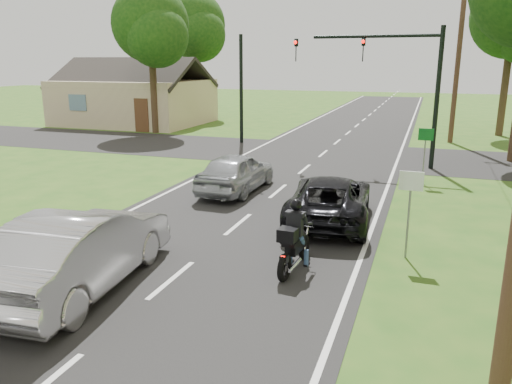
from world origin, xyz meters
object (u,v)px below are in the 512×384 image
utility_pole_far (459,51)px  sign_green (425,142)px  motorcycle_rider (294,243)px  sign_white (410,194)px  silver_sedan (80,250)px  dark_suv (330,198)px  silver_suv (236,172)px  traffic_signal (393,71)px

utility_pole_far → sign_green: utility_pole_far is taller
motorcycle_rider → sign_green: size_ratio=0.91×
sign_green → sign_white: bearing=-91.4°
utility_pole_far → sign_green: 11.63m
utility_pole_far → sign_green: (-1.30, -11.02, -3.49)m
motorcycle_rider → silver_sedan: (-3.90, -2.31, 0.19)m
dark_suv → silver_suv: (-3.84, 2.29, 0.04)m
dark_suv → utility_pole_far: 17.76m
motorcycle_rider → sign_white: size_ratio=0.91×
silver_sedan → sign_white: (6.25, 3.90, 0.75)m
motorcycle_rider → silver_sedan: 4.54m
dark_suv → traffic_signal: 9.48m
silver_sedan → sign_white: bearing=-153.5°
silver_sedan → sign_white: 7.41m
traffic_signal → silver_sedan: bearing=-108.1°
utility_pole_far → sign_white: utility_pole_far is taller
motorcycle_rider → silver_suv: bearing=126.5°
motorcycle_rider → silver_sedan: size_ratio=0.38×
traffic_signal → utility_pole_far: bearing=70.3°
traffic_signal → utility_pole_far: 8.55m
silver_suv → traffic_signal: (4.76, 6.50, 3.41)m
utility_pole_far → traffic_signal: bearing=-109.7°
traffic_signal → dark_suv: bearing=-96.0°
sign_white → sign_green: bearing=88.6°
motorcycle_rider → utility_pole_far: size_ratio=0.19×
silver_sedan → sign_green: (6.45, 11.90, 0.75)m
motorcycle_rider → dark_suv: motorcycle_rider is taller
motorcycle_rider → dark_suv: bearing=93.8°
utility_pole_far → silver_suv: bearing=-117.7°
silver_suv → utility_pole_far: utility_pole_far is taller
silver_sedan → traffic_signal: traffic_signal is taller
silver_sedan → utility_pole_far: utility_pole_far is taller
traffic_signal → sign_white: traffic_signal is taller
dark_suv → utility_pole_far: bearing=-108.6°
dark_suv → sign_green: (2.48, 5.77, 0.91)m
dark_suv → traffic_signal: traffic_signal is taller
dark_suv → utility_pole_far: utility_pole_far is taller
sign_green → traffic_signal: bearing=117.4°
traffic_signal → utility_pole_far: utility_pole_far is taller
dark_suv → traffic_signal: (0.92, 8.79, 3.45)m
motorcycle_rider → utility_pole_far: 21.43m
motorcycle_rider → utility_pole_far: (3.85, 20.61, 4.43)m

